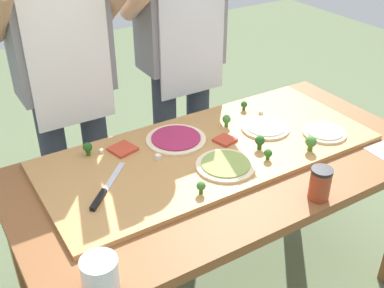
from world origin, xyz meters
TOP-DOWN VIEW (x-y plane):
  - prep_table at (0.00, 0.00)m, footprint 1.65×0.83m
  - cutting_board at (-0.01, 0.09)m, footprint 1.35×0.59m
  - chefs_knife at (-0.48, 0.04)m, footprint 0.22×0.22m
  - pizza_whole_pesto_green at (-0.03, -0.05)m, footprint 0.23×0.23m
  - pizza_whole_white_garlic at (0.28, 0.10)m, footprint 0.21×0.21m
  - pizza_whole_cheese_artichoke at (0.47, -0.07)m, footprint 0.18×0.18m
  - pizza_whole_beet_magenta at (-0.09, 0.21)m, footprint 0.25×0.25m
  - pizza_slice_near_right at (0.08, 0.10)m, footprint 0.09×0.09m
  - pizza_slice_near_left at (-0.31, 0.26)m, footprint 0.11×0.11m
  - broccoli_floret_front_mid at (0.32, -0.13)m, footprint 0.05×0.05m
  - broccoli_floret_back_mid at (0.15, 0.20)m, footprint 0.04×0.04m
  - broccoli_floret_front_left at (-0.20, -0.14)m, footprint 0.03×0.03m
  - broccoli_floret_center_right at (0.31, 0.29)m, footprint 0.03×0.03m
  - broccoli_floret_front_right at (0.14, -0.10)m, footprint 0.03×0.03m
  - broccoli_floret_back_left at (0.16, -0.02)m, footprint 0.04×0.04m
  - broccoli_floret_center_left at (-0.44, 0.30)m, footprint 0.04×0.04m
  - cheese_crumble_a at (-0.22, 0.13)m, footprint 0.02×0.02m
  - cheese_crumble_b at (0.36, 0.22)m, footprint 0.02×0.02m
  - cheese_crumble_c at (-0.39, 0.29)m, footprint 0.01×0.01m
  - flour_cup at (-0.65, -0.33)m, footprint 0.11×0.11m
  - sauce_jar at (0.15, -0.36)m, footprint 0.07×0.07m
  - cook_left at (-0.39, 0.64)m, footprint 0.54×0.39m
  - cook_right at (0.19, 0.64)m, footprint 0.54×0.39m

SIDE VIEW (x-z plane):
  - prep_table at x=0.00m, z-range 0.28..1.03m
  - cutting_board at x=-0.01m, z-range 0.75..0.77m
  - chefs_knife at x=-0.48m, z-range 0.77..0.79m
  - pizza_slice_near_right at x=0.08m, z-range 0.77..0.78m
  - pizza_slice_near_left at x=-0.31m, z-range 0.77..0.78m
  - cheese_crumble_c at x=-0.39m, z-range 0.77..0.78m
  - pizza_whole_cheese_artichoke at x=0.47m, z-range 0.77..0.79m
  - pizza_whole_pesto_green at x=-0.03m, z-range 0.77..0.79m
  - pizza_whole_white_garlic at x=0.28m, z-range 0.77..0.79m
  - pizza_whole_beet_magenta at x=-0.09m, z-range 0.77..0.79m
  - cheese_crumble_b at x=0.36m, z-range 0.77..0.79m
  - cheese_crumble_a at x=-0.22m, z-range 0.77..0.79m
  - flour_cup at x=-0.65m, z-range 0.75..0.84m
  - broccoli_floret_front_right at x=0.14m, z-range 0.78..0.82m
  - broccoli_floret_center_right at x=0.31m, z-range 0.78..0.82m
  - broccoli_floret_front_left at x=-0.20m, z-range 0.78..0.82m
  - broccoli_floret_back_mid at x=0.15m, z-range 0.78..0.83m
  - broccoli_floret_center_left at x=-0.44m, z-range 0.78..0.83m
  - broccoli_floret_back_left at x=0.16m, z-range 0.78..0.84m
  - broccoli_floret_front_mid at x=0.32m, z-range 0.78..0.84m
  - sauce_jar at x=0.15m, z-range 0.75..0.87m
  - cook_left at x=-0.39m, z-range 0.16..1.83m
  - cook_right at x=0.19m, z-range 0.16..1.83m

